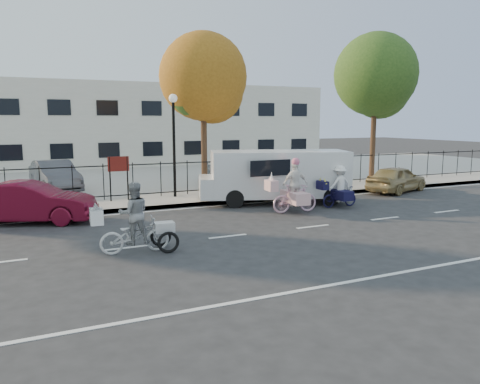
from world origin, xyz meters
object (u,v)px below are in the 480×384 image
red_sedan (29,202)px  gold_sedan (397,179)px  zebra_trike (135,226)px  lot_car_c (55,176)px  lamppost (174,127)px  unicorn_bike (294,193)px  lot_car_d (234,170)px  bull_bike (339,191)px  white_van (277,174)px

red_sedan → gold_sedan: size_ratio=1.13×
zebra_trike → lot_car_c: (-1.19, 11.23, 0.14)m
zebra_trike → gold_sedan: size_ratio=0.58×
lamppost → unicorn_bike: size_ratio=2.12×
zebra_trike → lot_car_d: bearing=-31.6°
lamppost → gold_sedan: (10.25, -2.30, -2.48)m
red_sedan → zebra_trike: bearing=-134.1°
lamppost → gold_sedan: lamppost is taller
red_sedan → lot_car_c: 6.30m
zebra_trike → red_sedan: (-2.39, 5.04, -0.02)m
zebra_trike → bull_bike: zebra_trike is taller
unicorn_bike → gold_sedan: (7.08, 2.24, -0.12)m
unicorn_bike → bull_bike: bearing=-78.8°
white_van → red_sedan: 9.34m
gold_sedan → lot_car_c: size_ratio=0.87×
lamppost → lot_car_c: bearing=139.5°
unicorn_bike → lot_car_c: 11.42m
white_van → lot_car_c: white_van is taller
zebra_trike → lot_car_c: zebra_trike is taller
white_van → zebra_trike: bearing=-126.7°
white_van → bull_bike: bearing=-27.3°
red_sedan → lot_car_d: lot_car_d is taller
bull_bike → lot_car_c: 12.87m
red_sedan → lamppost: bearing=-47.6°
red_sedan → lot_car_d: (9.81, 5.15, 0.14)m
white_van → lamppost: bearing=163.6°
bull_bike → gold_sedan: bull_bike is taller
gold_sedan → lot_car_d: 8.04m
lamppost → bull_bike: lamppost is taller
lamppost → lot_car_d: size_ratio=1.09×
zebra_trike → white_van: bearing=-50.6°
lot_car_c → lamppost: bearing=-50.0°
unicorn_bike → red_sedan: size_ratio=0.48×
gold_sedan → lot_car_d: (-6.17, 5.15, 0.20)m
red_sedan → lot_car_d: size_ratio=1.06×
gold_sedan → bull_bike: bearing=93.6°
bull_bike → lot_car_c: bull_bike is taller
zebra_trike → white_van: white_van is taller
lot_car_c → lot_car_d: lot_car_c is taller
lamppost → lot_car_c: (-4.54, 3.88, -2.26)m
bull_bike → red_sedan: 11.30m
lot_car_c → red_sedan: bearing=-110.4°
bull_bike → red_sedan: bull_bike is taller
red_sedan → lot_car_c: size_ratio=0.98×
unicorn_bike → lot_car_c: size_ratio=0.48×
unicorn_bike → lot_car_d: bearing=-1.6°
lamppost → zebra_trike: bearing=-114.5°
bull_bike → lot_car_c: (-9.92, 8.20, 0.20)m
white_van → lot_car_c: bearing=160.3°
zebra_trike → gold_sedan: zebra_trike is taller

